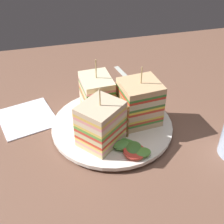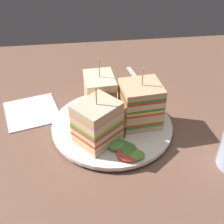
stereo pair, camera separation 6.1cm
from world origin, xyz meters
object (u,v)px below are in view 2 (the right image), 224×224
object	(u,v)px
sandwich_wedge_1	(140,104)
sandwich_wedge_2	(100,94)
sandwich_wedge_0	(97,123)
chip_pile	(115,123)
napkin	(32,111)
spoon	(144,87)
plate	(112,126)

from	to	relation	value
sandwich_wedge_1	sandwich_wedge_2	bearing A→B (deg)	-40.23
sandwich_wedge_1	sandwich_wedge_0	bearing A→B (deg)	22.28
sandwich_wedge_2	chip_pile	bearing A→B (deg)	19.18
napkin	sandwich_wedge_2	bearing A→B (deg)	169.50
spoon	napkin	size ratio (longest dim) A/B	1.35
plate	sandwich_wedge_1	bearing A→B (deg)	-179.14
plate	sandwich_wedge_2	xyz separation A→B (cm)	(1.88, -5.33, 4.58)
sandwich_wedge_2	spoon	world-z (taller)	sandwich_wedge_2
chip_pile	sandwich_wedge_1	bearing A→B (deg)	-172.98
sandwich_wedge_1	spoon	size ratio (longest dim) A/B	0.79
chip_pile	spoon	bearing A→B (deg)	-121.69
sandwich_wedge_0	chip_pile	world-z (taller)	sandwich_wedge_0
sandwich_wedge_1	chip_pile	size ratio (longest dim) A/B	1.87
sandwich_wedge_1	sandwich_wedge_2	world-z (taller)	sandwich_wedge_1
chip_pile	spoon	size ratio (longest dim) A/B	0.42
sandwich_wedge_2	sandwich_wedge_1	bearing A→B (deg)	51.96
spoon	sandwich_wedge_0	bearing A→B (deg)	-44.65
sandwich_wedge_1	sandwich_wedge_2	distance (cm)	9.18
sandwich_wedge_2	napkin	distance (cm)	16.14
plate	napkin	distance (cm)	18.76
sandwich_wedge_0	spoon	xyz separation A→B (cm)	(-13.16, -19.18, -5.24)
sandwich_wedge_0	sandwich_wedge_2	bearing A→B (deg)	42.53
sandwich_wedge_0	chip_pile	bearing A→B (deg)	7.29
napkin	sandwich_wedge_0	bearing A→B (deg)	136.96
sandwich_wedge_0	spoon	bearing A→B (deg)	16.18
sandwich_wedge_1	spoon	bearing A→B (deg)	-111.63
plate	chip_pile	bearing A→B (deg)	134.56
plate	spoon	world-z (taller)	plate
spoon	plate	bearing A→B (deg)	-44.29
chip_pile	spoon	world-z (taller)	chip_pile
sandwich_wedge_0	sandwich_wedge_1	distance (cm)	10.09
plate	spoon	bearing A→B (deg)	-124.10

